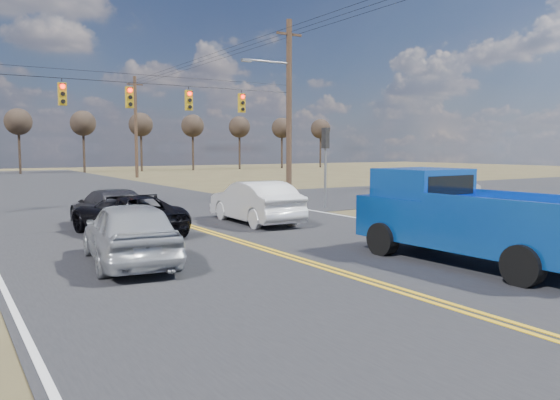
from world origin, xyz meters
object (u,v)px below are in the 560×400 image
pickup_truck (466,218)px  white_car_queue (255,202)px  silver_suv (130,232)px  cross_car_east_far (413,179)px  black_suv (126,215)px  dgrey_car_queue (111,208)px  cross_car_east_near (449,187)px

pickup_truck → white_car_queue: (-0.91, 9.24, -0.32)m
silver_suv → cross_car_east_far: bearing=-142.0°
pickup_truck → cross_car_east_far: (17.98, 19.38, -0.45)m
black_suv → dgrey_car_queue: bearing=-99.6°
white_car_queue → cross_car_east_near: 15.07m
pickup_truck → cross_car_east_far: size_ratio=1.33×
silver_suv → black_suv: silver_suv is taller
cross_car_east_near → dgrey_car_queue: bearing=98.0°
black_suv → white_car_queue: white_car_queue is taller
pickup_truck → cross_car_east_near: bearing=39.6°
silver_suv → white_car_queue: 8.07m
pickup_truck → dgrey_car_queue: (-6.02, 10.86, -0.42)m
dgrey_car_queue → cross_car_east_near: size_ratio=1.26×
silver_suv → cross_car_east_near: (21.10, 8.15, -0.16)m
white_car_queue → dgrey_car_queue: white_car_queue is taller
dgrey_car_queue → cross_car_east_near: 19.89m
cross_car_east_far → white_car_queue: bearing=127.2°
cross_car_east_far → black_suv: bearing=122.5°
cross_car_east_far → cross_car_east_near: bearing=158.0°
silver_suv → black_suv: size_ratio=0.97×
black_suv → cross_car_east_near: bearing=-180.0°
white_car_queue → cross_car_east_near: size_ratio=1.26×
silver_suv → dgrey_car_queue: 6.69m
black_suv → silver_suv: bearing=64.6°
black_suv → cross_car_east_near: black_suv is taller
dgrey_car_queue → silver_suv: bearing=77.8°
pickup_truck → black_suv: pickup_truck is taller
pickup_truck → dgrey_car_queue: size_ratio=1.27×
pickup_truck → black_suv: (-6.01, 8.94, -0.46)m
pickup_truck → cross_car_east_near: pickup_truck is taller
black_suv → pickup_truck: bearing=113.9°
silver_suv → cross_car_east_near: size_ratio=1.21×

